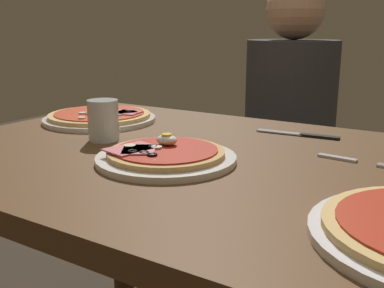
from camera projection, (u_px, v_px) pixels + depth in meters
The scene contains 7 objects.
dining_table at pixel (223, 216), 0.92m from camera, with size 1.27×0.80×0.77m.
pizza_foreground at pixel (165, 155), 0.86m from camera, with size 0.27×0.27×0.05m.
pizza_across_right at pixel (100, 117), 1.23m from camera, with size 0.30×0.30×0.03m.
water_glass_near at pixel (103, 123), 1.02m from camera, with size 0.07×0.07×0.09m.
fork at pixel (352, 160), 0.87m from camera, with size 0.16×0.03×0.00m.
knife at pixel (303, 135), 1.07m from camera, with size 0.20×0.03×0.01m.
diner_person at pixel (287, 157), 1.68m from camera, with size 0.32×0.32×1.18m.
Camera 1 is at (0.40, -0.76, 1.02)m, focal length 42.84 mm.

